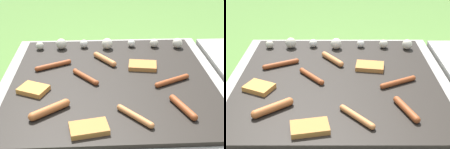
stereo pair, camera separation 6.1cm
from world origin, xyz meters
TOP-DOWN VIEW (x-y plane):
  - ground_plane at (0.00, 0.00)m, footprint 14.00×14.00m
  - grill at (0.00, 0.00)m, footprint 0.98×0.98m
  - sausage_front_right at (-0.12, 0.00)m, footprint 0.12×0.13m
  - sausage_front_left at (0.25, -0.05)m, footprint 0.16×0.09m
  - sausage_back_center at (0.07, -0.29)m, footprint 0.12×0.14m
  - sausage_front_center at (-0.24, -0.25)m, footprint 0.14×0.11m
  - sausage_mid_left at (-0.27, 0.12)m, footprint 0.16×0.09m
  - sausage_back_right at (-0.03, 0.17)m, footprint 0.11×0.14m
  - sausage_back_left at (0.25, -0.25)m, footprint 0.07×0.15m
  - bread_slice_left at (0.15, 0.10)m, footprint 0.14×0.11m
  - bread_slice_center at (-0.32, -0.09)m, footprint 0.14×0.12m
  - bread_slice_right at (-0.09, -0.35)m, footprint 0.14×0.10m
  - mushroom_row at (0.00, 0.33)m, footprint 0.77×0.07m

SIDE VIEW (x-z plane):
  - ground_plane at x=0.00m, z-range 0.00..0.00m
  - grill at x=0.00m, z-range 0.00..0.36m
  - bread_slice_left at x=0.15m, z-range 0.37..0.39m
  - bread_slice_right at x=-0.09m, z-range 0.37..0.39m
  - bread_slice_center at x=-0.32m, z-range 0.37..0.39m
  - sausage_front_right at x=-0.12m, z-range 0.37..0.39m
  - sausage_front_left at x=0.25m, z-range 0.37..0.39m
  - sausage_back_center at x=0.07m, z-range 0.37..0.39m
  - sausage_mid_left at x=-0.27m, z-range 0.37..0.39m
  - sausage_back_left at x=0.25m, z-range 0.37..0.39m
  - sausage_back_right at x=-0.03m, z-range 0.37..0.39m
  - sausage_front_center at x=-0.24m, z-range 0.37..0.40m
  - mushroom_row at x=0.00m, z-range 0.36..0.42m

